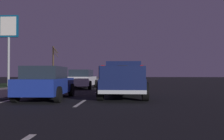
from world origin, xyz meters
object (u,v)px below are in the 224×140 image
Objects in this scene: pickup_truck at (123,78)px; bare_tree_far at (53,63)px; sedan_blue at (46,83)px; sedan_white at (82,79)px; gas_price_sign at (9,33)px.

bare_tree_far reaches higher than pickup_truck.
pickup_truck reaches higher than sedan_blue.
bare_tree_far is (19.49, 8.05, 2.26)m from sedan_white.
sedan_white is 9.92m from gas_price_sign.
pickup_truck is 1.23× the size of sedan_white.
bare_tree_far is at bearing 22.44° from sedan_white.
sedan_blue is at bearing 178.76° from sedan_white.
bare_tree_far reaches higher than sedan_white.
pickup_truck is 29.38m from bare_tree_far.
pickup_truck is 3.88m from sedan_blue.
sedan_blue is 1.00× the size of sedan_white.
gas_price_sign is at bearing 45.73° from pickup_truck.
pickup_truck is 0.77× the size of gas_price_sign.
gas_price_sign is 1.23× the size of bare_tree_far.
gas_price_sign reaches higher than pickup_truck.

